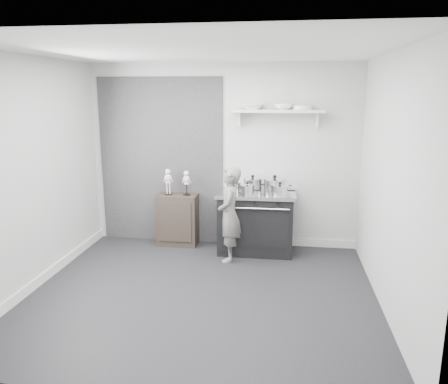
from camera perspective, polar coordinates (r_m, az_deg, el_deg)
The scene contains 16 objects.
ground at distance 5.21m, azimuth -2.97°, elevation -13.07°, with size 4.00×4.00×0.00m, color black.
room_shell at distance 4.89m, azimuth -3.89°, elevation 5.33°, with size 4.02×3.62×2.71m.
wall_shelf at distance 6.28m, azimuth 7.08°, elevation 10.35°, with size 1.30×0.26×0.24m.
stove at distance 6.35m, azimuth 4.19°, elevation -3.85°, with size 1.12×0.70×0.89m.
side_cabinet at distance 6.67m, azimuth -6.08°, elevation -3.60°, with size 0.60×0.35×0.78m, color black.
child at distance 5.95m, azimuth 0.74°, elevation -2.94°, with size 0.48×0.31×1.31m, color slate.
pot_front_left at distance 6.17m, azimuth 1.27°, elevation 0.66°, with size 0.29×0.21×0.18m.
pot_back_left at distance 6.34m, azimuth 3.76°, elevation 1.08°, with size 0.36×0.28×0.22m.
pot_back_right at distance 6.30m, azimuth 6.61°, elevation 0.97°, with size 0.40×0.31×0.23m.
pot_front_right at distance 6.07m, azimuth 7.29°, elevation 0.30°, with size 0.34×0.25×0.18m.
pot_front_center at distance 6.06m, azimuth 3.05°, elevation 0.34°, with size 0.29×0.20×0.17m.
skeleton_full at distance 6.56m, azimuth -7.31°, elevation 1.59°, with size 0.13×0.08×0.45m, color beige, non-canonical shape.
skeleton_torso at distance 6.49m, azimuth -4.92°, elevation 1.42°, with size 0.12×0.08×0.42m, color beige, non-canonical shape.
bowl_large at distance 6.28m, azimuth 3.72°, elevation 11.07°, with size 0.32×0.32×0.08m, color white.
bowl_small at distance 6.27m, azimuth 7.74°, elevation 10.98°, with size 0.25×0.25×0.08m, color white.
plate_stack at distance 6.27m, azimuth 10.28°, elevation 10.80°, with size 0.28×0.28×0.06m, color silver.
Camera 1 is at (0.90, -4.59, 2.29)m, focal length 35.00 mm.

